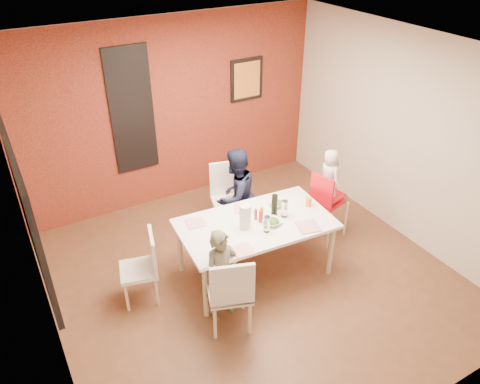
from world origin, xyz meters
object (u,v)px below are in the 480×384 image
high_chair (326,200)px  child_near (222,275)px  chair_left (145,264)px  paper_towel_roll (245,216)px  toddler (329,176)px  chair_far (228,194)px  dining_table (256,227)px  child_far (235,196)px  wine_bottle (274,205)px  chair_near (231,291)px

high_chair → child_near: 1.92m
chair_left → paper_towel_roll: paper_towel_roll is taller
child_near → toddler: (1.86, 0.59, 0.40)m
chair_far → child_near: 1.63m
dining_table → chair_far: bearing=80.4°
child_far → paper_towel_roll: 0.84m
high_chair → paper_towel_roll: size_ratio=3.36×
toddler → chair_far: bearing=55.6°
dining_table → chair_far: chair_far is taller
high_chair → child_near: size_ratio=0.90×
high_chair → toddler: bearing=-79.2°
high_chair → child_far: size_ratio=0.75×
chair_far → child_far: child_far is taller
chair_far → high_chair: size_ratio=0.99×
child_far → wine_bottle: bearing=80.5°
chair_far → high_chair: (1.00, -0.82, 0.05)m
chair_far → child_near: (-0.83, -1.40, 0.00)m
chair_left → child_near: (0.62, -0.66, 0.06)m
high_chair → toddler: size_ratio=1.38×
high_chair → dining_table: bearing=82.7°
child_near → wine_bottle: bearing=19.5°
wine_bottle → paper_towel_roll: bearing=-173.8°
dining_table → toddler: toddler is taller
chair_near → child_far: size_ratio=0.73×
wine_bottle → high_chair: bearing=8.3°
wine_bottle → child_near: bearing=-154.5°
chair_far → chair_left: (-1.46, -0.75, -0.06)m
child_near → paper_towel_roll: size_ratio=3.72×
chair_far → paper_towel_roll: 1.10m
chair_near → chair_left: chair_near is taller
dining_table → chair_left: 1.33m
high_chair → paper_towel_roll: (-1.32, -0.18, 0.29)m
toddler → paper_towel_roll: size_ratio=2.44×
child_far → wine_bottle: size_ratio=4.81×
child_far → child_near: bearing=35.2°
chair_far → child_far: (-0.02, -0.24, 0.11)m
chair_left → child_far: bearing=123.6°
chair_far → wine_bottle: 1.02m
child_far → wine_bottle: (0.13, -0.71, 0.22)m
chair_far → child_far: 0.27m
dining_table → wine_bottle: wine_bottle is taller
child_far → toddler: child_far is taller
toddler → high_chair: bearing=119.7°
chair_far → wine_bottle: size_ratio=3.57×
chair_near → paper_towel_roll: 0.91m
wine_bottle → paper_towel_roll: paper_towel_roll is taller
chair_near → child_near: size_ratio=0.88×
chair_near → chair_far: bearing=-98.4°
dining_table → wine_bottle: bearing=5.7°
chair_near → chair_far: (0.86, 1.64, 0.01)m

